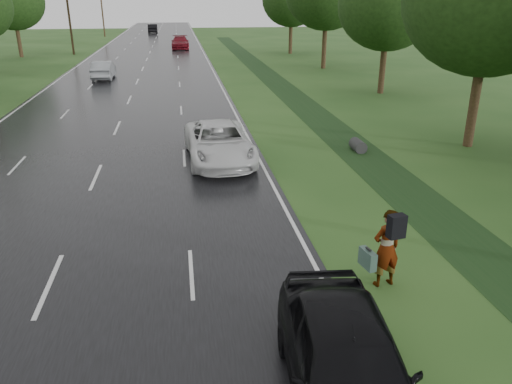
{
  "coord_description": "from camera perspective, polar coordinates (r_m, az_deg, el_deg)",
  "views": [
    {
      "loc": [
        3.46,
        -11.3,
        6.68
      ],
      "look_at": [
        5.53,
        2.25,
        1.3
      ],
      "focal_mm": 35.0,
      "sensor_mm": 36.0,
      "label": 1
    }
  ],
  "objects": [
    {
      "name": "white_pickup",
      "position": [
        21.56,
        -4.24,
        5.66
      ],
      "size": [
        2.93,
        5.91,
        1.61
      ],
      "primitive_type": "imported",
      "rotation": [
        0.0,
        0.0,
        0.04
      ],
      "color": "silver",
      "rests_on": "road"
    },
    {
      "name": "utility_pole_distant",
      "position": [
        97.14,
        -17.22,
        19.68
      ],
      "size": [
        1.6,
        0.26,
        10.0
      ],
      "color": "#332015",
      "rests_on": "ground"
    },
    {
      "name": "pedestrian",
      "position": [
        12.5,
        14.62,
        -6.14
      ],
      "size": [
        1.0,
        0.77,
        2.02
      ],
      "rotation": [
        0.0,
        0.0,
        3.34
      ],
      "color": "#A5998C",
      "rests_on": "ground"
    },
    {
      "name": "drainage_ditch",
      "position": [
        31.77,
        6.24,
        9.24
      ],
      "size": [
        2.2,
        120.0,
        0.56
      ],
      "color": "#173313",
      "rests_on": "ground"
    },
    {
      "name": "road",
      "position": [
        56.8,
        -12.52,
        14.22
      ],
      "size": [
        14.0,
        180.0,
        0.04
      ],
      "primitive_type": "cube",
      "color": "black",
      "rests_on": "ground"
    },
    {
      "name": "tree_east_c",
      "position": [
        38.26,
        14.87,
        19.96
      ],
      "size": [
        7.0,
        7.0,
        9.29
      ],
      "color": "#332015",
      "rests_on": "ground"
    },
    {
      "name": "utility_pole_far",
      "position": [
        67.52,
        -20.67,
        18.9
      ],
      "size": [
        1.6,
        0.26,
        10.0
      ],
      "color": "#332015",
      "rests_on": "ground"
    },
    {
      "name": "center_line",
      "position": [
        56.8,
        -12.52,
        14.24
      ],
      "size": [
        0.12,
        180.0,
        0.01
      ],
      "primitive_type": "cube",
      "color": "silver",
      "rests_on": "road"
    },
    {
      "name": "silver_sedan",
      "position": [
        46.04,
        -17.04,
        13.19
      ],
      "size": [
        1.64,
        4.62,
        1.52
      ],
      "primitive_type": "imported",
      "rotation": [
        0.0,
        0.0,
        3.14
      ],
      "color": "gray",
      "rests_on": "road"
    },
    {
      "name": "tree_west_f",
      "position": [
        66.85,
        -26.06,
        18.96
      ],
      "size": [
        7.0,
        7.0,
        9.29
      ],
      "color": "#332015",
      "rests_on": "ground"
    },
    {
      "name": "far_car_red",
      "position": [
        71.4,
        -8.66,
        16.54
      ],
      "size": [
        2.36,
        5.72,
        1.66
      ],
      "primitive_type": "imported",
      "rotation": [
        0.0,
        0.0,
        -0.01
      ],
      "color": "maroon",
      "rests_on": "road"
    },
    {
      "name": "dark_sedan",
      "position": [
        9.01,
        10.42,
        -18.84
      ],
      "size": [
        2.5,
        5.28,
        1.75
      ],
      "primitive_type": "imported",
      "rotation": [
        0.0,
        0.0,
        -0.09
      ],
      "color": "black",
      "rests_on": "road"
    },
    {
      "name": "ground",
      "position": [
        13.58,
        -22.53,
        -9.88
      ],
      "size": [
        220.0,
        220.0,
        0.0
      ],
      "primitive_type": "plane",
      "color": "#284D1B",
      "rests_on": "ground"
    },
    {
      "name": "far_car_dark",
      "position": [
        103.7,
        -11.72,
        17.82
      ],
      "size": [
        1.95,
        5.18,
        1.69
      ],
      "primitive_type": "imported",
      "rotation": [
        0.0,
        0.0,
        3.17
      ],
      "color": "black",
      "rests_on": "road"
    },
    {
      "name": "edge_stripe_west",
      "position": [
        57.6,
        -19.42,
        13.66
      ],
      "size": [
        0.12,
        180.0,
        0.01
      ],
      "primitive_type": "cube",
      "color": "silver",
      "rests_on": "road"
    },
    {
      "name": "edge_stripe_east",
      "position": [
        56.79,
        -5.5,
        14.63
      ],
      "size": [
        0.12,
        180.0,
        0.01
      ],
      "primitive_type": "cube",
      "color": "silver",
      "rests_on": "road"
    }
  ]
}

